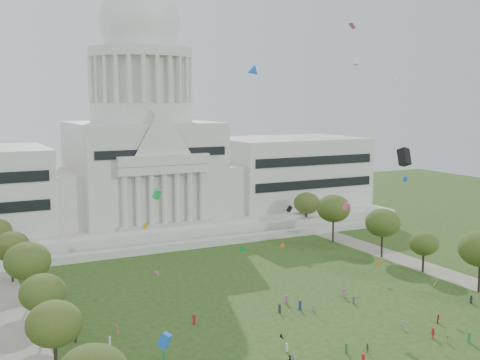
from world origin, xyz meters
TOP-DOWN VIEW (x-y plane):
  - capitol at (0.00, 113.59)m, footprint 160.00×64.50m
  - path_left at (-48.00, 30.00)m, footprint 8.00×160.00m
  - path_right at (48.00, 30.00)m, footprint 8.00×160.00m
  - row_tree_l_2 at (-45.04, 17.30)m, footprint 8.42×8.42m
  - row_tree_l_3 at (-44.09, 33.92)m, footprint 8.12×8.12m
  - row_tree_r_3 at (44.40, 34.48)m, footprint 7.01×7.01m
  - row_tree_l_4 at (-44.08, 52.42)m, footprint 9.29×9.29m
  - row_tree_r_4 at (44.76, 50.04)m, footprint 9.19×9.19m
  - row_tree_l_5 at (-45.22, 71.01)m, footprint 8.33×8.33m
  - row_tree_r_5 at (43.49, 70.19)m, footprint 9.82×9.82m
  - row_tree_r_6 at (45.96, 88.13)m, footprint 8.42×8.42m
  - person_0 at (37.01, 13.05)m, footprint 0.95×0.91m
  - person_2 at (22.75, 7.82)m, footprint 0.94×0.79m
  - person_3 at (16.45, 2.86)m, footprint 0.95×1.39m
  - person_4 at (2.49, 3.44)m, footprint 0.52×0.94m
  - person_5 at (-10.38, 5.83)m, footprint 1.52×1.22m
  - person_8 at (-11.49, 5.16)m, footprint 0.93×0.75m
  - person_9 at (17.28, 0.28)m, footprint 1.06×1.03m
  - person_10 at (14.83, 8.75)m, footprint 0.72×1.04m
  - distant_crowd at (-13.82, 14.52)m, footprint 63.26×36.11m
  - kite_swarm at (2.10, 9.52)m, footprint 97.46×106.24m

SIDE VIEW (x-z plane):
  - path_left at x=-48.00m, z-range 0.00..0.04m
  - path_right at x=48.00m, z-range 0.00..0.04m
  - person_9 at x=17.28m, z-range 0.00..1.51m
  - person_5 at x=-10.38m, z-range 0.00..1.54m
  - person_4 at x=2.49m, z-range 0.00..1.58m
  - person_10 at x=14.83m, z-range 0.00..1.61m
  - person_0 at x=37.01m, z-range 0.00..1.64m
  - person_2 at x=22.75m, z-range 0.00..1.66m
  - person_8 at x=-11.49m, z-range 0.00..1.66m
  - distant_crowd at x=-13.82m, z-range -0.07..1.88m
  - person_3 at x=16.45m, z-range 0.00..1.96m
  - row_tree_r_3 at x=44.40m, z-range 2.09..12.07m
  - row_tree_l_3 at x=-44.09m, z-range 2.43..13.98m
  - row_tree_l_5 at x=-45.22m, z-range 2.49..14.34m
  - row_tree_r_6 at x=45.96m, z-range 2.52..14.49m
  - row_tree_l_2 at x=-45.04m, z-range 2.52..14.49m
  - row_tree_r_4 at x=44.76m, z-range 2.76..15.82m
  - row_tree_l_4 at x=-44.08m, z-range 2.79..16.00m
  - row_tree_r_5 at x=43.49m, z-range 2.95..16.91m
  - capitol at x=0.00m, z-range -23.35..67.95m
  - kite_swarm at x=2.10m, z-range -1.95..59.47m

